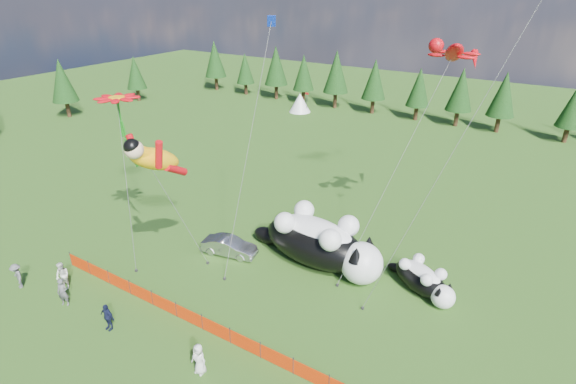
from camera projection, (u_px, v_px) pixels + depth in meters
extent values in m
plane|color=#143309|center=(223.00, 295.00, 28.25)|extent=(160.00, 160.00, 0.00)
cylinder|color=#262626|center=(71.00, 259.00, 30.97)|extent=(0.06, 0.06, 1.10)
cylinder|color=#262626|center=(89.00, 267.00, 30.01)|extent=(0.06, 0.06, 1.10)
cylinder|color=#262626|center=(109.00, 277.00, 29.05)|extent=(0.06, 0.06, 1.10)
cylinder|color=#262626|center=(130.00, 287.00, 28.10)|extent=(0.06, 0.06, 1.10)
cylinder|color=#262626|center=(152.00, 298.00, 27.14)|extent=(0.06, 0.06, 1.10)
cylinder|color=#262626|center=(176.00, 309.00, 26.19)|extent=(0.06, 0.06, 1.10)
cylinder|color=#262626|center=(202.00, 322.00, 25.23)|extent=(0.06, 0.06, 1.10)
cylinder|color=#262626|center=(230.00, 335.00, 24.28)|extent=(0.06, 0.06, 1.10)
cylinder|color=#262626|center=(260.00, 350.00, 23.32)|extent=(0.06, 0.06, 1.10)
cylinder|color=#262626|center=(293.00, 366.00, 22.36)|extent=(0.06, 0.06, 1.10)
cylinder|color=#262626|center=(329.00, 383.00, 21.41)|extent=(0.06, 0.06, 1.10)
cube|color=red|center=(80.00, 264.00, 30.51)|extent=(2.00, 0.04, 0.90)
cube|color=red|center=(99.00, 273.00, 29.55)|extent=(2.00, 0.04, 0.90)
cube|color=red|center=(119.00, 283.00, 28.60)|extent=(2.00, 0.04, 0.90)
cube|color=red|center=(141.00, 293.00, 27.64)|extent=(2.00, 0.04, 0.90)
cube|color=red|center=(164.00, 304.00, 26.69)|extent=(2.00, 0.04, 0.90)
cube|color=red|center=(189.00, 316.00, 25.73)|extent=(2.00, 0.04, 0.90)
cube|color=red|center=(216.00, 329.00, 24.78)|extent=(2.00, 0.04, 0.90)
cube|color=red|center=(245.00, 343.00, 23.82)|extent=(2.00, 0.04, 0.90)
cube|color=red|center=(277.00, 358.00, 22.86)|extent=(2.00, 0.04, 0.90)
cube|color=red|center=(311.00, 375.00, 21.91)|extent=(2.00, 0.04, 0.90)
ellipsoid|color=black|center=(315.00, 243.00, 30.92)|extent=(8.17, 4.40, 3.14)
ellipsoid|color=white|center=(315.00, 233.00, 30.58)|extent=(6.16, 3.17, 1.92)
sphere|color=white|center=(362.00, 263.00, 28.98)|extent=(2.79, 2.79, 2.79)
sphere|color=#FF637B|center=(378.00, 270.00, 28.33)|extent=(0.39, 0.39, 0.39)
ellipsoid|color=black|center=(268.00, 236.00, 33.63)|extent=(2.55, 1.45, 1.22)
cone|color=black|center=(356.00, 254.00, 27.90)|extent=(0.98, 0.98, 0.98)
cone|color=black|center=(369.00, 243.00, 29.11)|extent=(0.98, 0.98, 0.98)
sphere|color=white|center=(349.00, 226.00, 30.05)|extent=(1.47, 1.47, 1.47)
sphere|color=white|center=(330.00, 240.00, 28.42)|extent=(1.47, 1.47, 1.47)
sphere|color=white|center=(304.00, 210.00, 32.06)|extent=(1.47, 1.47, 1.47)
sphere|color=white|center=(285.00, 223.00, 30.43)|extent=(1.47, 1.47, 1.47)
ellipsoid|color=black|center=(420.00, 279.00, 28.43)|extent=(4.50, 3.65, 1.63)
ellipsoid|color=white|center=(421.00, 274.00, 28.25)|extent=(3.36, 2.69, 1.00)
sphere|color=white|center=(443.00, 297.00, 26.96)|extent=(1.45, 1.45, 1.45)
sphere|color=#FF637B|center=(451.00, 303.00, 26.47)|extent=(0.20, 0.20, 0.20)
ellipsoid|color=black|center=(396.00, 268.00, 30.36)|extent=(1.42, 1.17, 0.64)
cone|color=black|center=(439.00, 291.00, 26.52)|extent=(0.51, 0.51, 0.51)
cone|color=black|center=(450.00, 287.00, 26.90)|extent=(0.51, 0.51, 0.51)
sphere|color=white|center=(441.00, 274.00, 27.57)|extent=(0.76, 0.76, 0.76)
sphere|color=white|center=(427.00, 280.00, 27.05)|extent=(0.76, 0.76, 0.76)
sphere|color=white|center=(419.00, 259.00, 29.07)|extent=(0.76, 0.76, 0.76)
sphere|color=white|center=(405.00, 264.00, 28.55)|extent=(0.76, 0.76, 0.76)
imported|color=#A9A8AD|center=(229.00, 246.00, 32.18)|extent=(4.21, 2.20, 1.32)
imported|color=#525256|center=(63.00, 292.00, 27.03)|extent=(0.79, 0.68, 1.84)
imported|color=silver|center=(63.00, 276.00, 28.50)|extent=(0.98, 0.65, 1.88)
imported|color=#121734|center=(107.00, 317.00, 25.16)|extent=(1.03, 0.57, 1.71)
imported|color=#525256|center=(17.00, 276.00, 28.60)|extent=(1.24, 0.87, 1.74)
imported|color=silver|center=(199.00, 359.00, 22.33)|extent=(0.87, 0.57, 1.77)
cylinder|color=#595959|center=(183.00, 215.00, 28.90)|extent=(0.03, 0.03, 8.65)
cube|color=#262626|center=(208.00, 263.00, 31.32)|extent=(0.15, 0.15, 0.16)
cylinder|color=#595959|center=(394.00, 171.00, 28.37)|extent=(0.03, 0.03, 16.25)
cube|color=#262626|center=(337.00, 285.00, 29.04)|extent=(0.15, 0.15, 0.16)
cylinder|color=#595959|center=(127.00, 187.00, 29.45)|extent=(0.03, 0.03, 11.43)
cube|color=#262626|center=(136.00, 271.00, 30.49)|extent=(0.15, 0.15, 0.16)
cube|color=#177D16|center=(123.00, 137.00, 29.53)|extent=(0.21, 0.21, 4.52)
cylinder|color=#595959|center=(247.00, 153.00, 28.78)|extent=(0.03, 0.03, 16.72)
cube|color=#262626|center=(225.00, 279.00, 29.67)|extent=(0.15, 0.15, 0.16)
cylinder|color=#595959|center=(450.00, 158.00, 22.79)|extent=(0.03, 0.03, 20.63)
cube|color=#262626|center=(363.00, 308.00, 27.00)|extent=(0.15, 0.15, 0.16)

